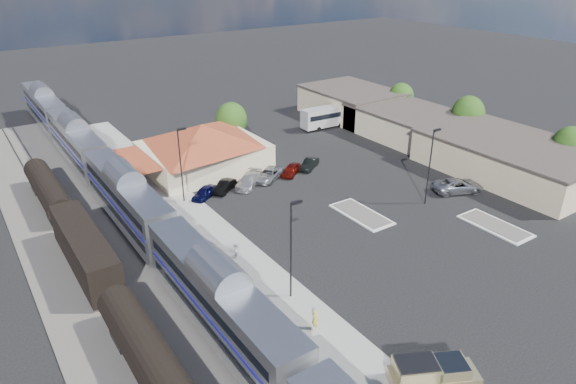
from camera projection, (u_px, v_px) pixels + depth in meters
ground at (345, 232)px, 53.42m from camera, size 280.00×280.00×0.00m
railbed at (121, 259)px, 48.72m from camera, size 16.00×100.00×0.12m
platform at (216, 240)px, 51.78m from camera, size 5.50×92.00×0.18m
passenger_train at (127, 201)px, 53.59m from camera, size 3.00×104.00×5.55m
freight_cars at (85, 251)px, 46.39m from camera, size 2.80×46.00×4.00m
station_depot at (203, 147)px, 67.75m from camera, size 18.35×12.24×6.20m
buildings_east at (428, 129)px, 77.38m from camera, size 14.40×51.40×4.80m
traffic_island_south at (361, 214)px, 56.90m from camera, size 3.30×7.50×0.21m
traffic_island_north at (495, 226)px, 54.49m from camera, size 3.30×7.50×0.21m
lamp_plat_s at (292, 243)px, 41.11m from camera, size 1.08×0.25×9.00m
lamp_plat_n at (181, 160)px, 57.60m from camera, size 1.08×0.25×9.00m
lamp_lot at (431, 161)px, 57.29m from camera, size 1.08×0.25×9.00m
tree_east_a at (570, 145)px, 66.04m from camera, size 4.56×4.56×6.42m
tree_east_b at (468, 114)px, 77.89m from camera, size 4.94×4.94×6.96m
tree_east_c at (401, 97)px, 88.57m from camera, size 4.41×4.41×6.21m
tree_depot at (231, 120)px, 75.71m from camera, size 4.71×4.71×6.63m
pickup_truck at (434, 374)px, 34.23m from camera, size 6.25×4.57×2.04m
suv at (458, 186)px, 62.04m from camera, size 6.66×4.98×1.68m
coach_bus at (331, 115)px, 84.86m from camera, size 10.91×2.90×3.47m
person_a at (315, 319)px, 39.17m from camera, size 0.49×0.67×1.71m
person_b at (235, 251)px, 48.32m from camera, size 0.76×0.88×1.56m
parked_car_a at (204, 193)px, 60.62m from camera, size 4.19×3.54×1.35m
parked_car_b at (225, 186)px, 62.30m from camera, size 4.08×3.48×1.32m
parked_car_c at (249, 181)px, 63.66m from camera, size 5.31×4.90×1.50m
parked_car_d at (269, 174)px, 65.53m from camera, size 5.50×4.64×1.40m
parked_car_e at (291, 170)px, 66.94m from camera, size 4.20×3.59×1.36m
parked_car_f at (309, 164)px, 68.80m from camera, size 4.17×3.40×1.34m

